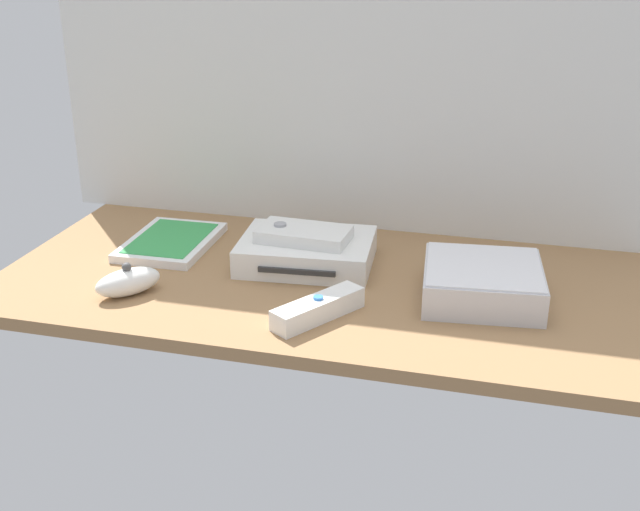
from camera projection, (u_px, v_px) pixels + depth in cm
name	position (u px, v px, depth cm)	size (l,w,h in cm)	color
ground_plane	(320.00, 285.00, 125.13)	(100.00, 48.00, 2.00)	#936D47
back_wall	(358.00, 46.00, 134.41)	(110.00, 1.20, 64.00)	silver
game_console	(307.00, 252.00, 129.44)	(22.30, 17.86, 4.40)	white
mini_computer	(483.00, 282.00, 117.35)	(18.69, 18.69, 5.30)	silver
game_case	(171.00, 242.00, 137.27)	(14.01, 19.29, 1.56)	white
remote_wand	(318.00, 309.00, 111.91)	(11.02, 14.40, 3.40)	white
remote_nunchuk	(128.00, 282.00, 118.98)	(9.82, 10.47, 5.10)	white
remote_classic_pad	(304.00, 234.00, 127.70)	(14.76, 8.67, 2.40)	white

